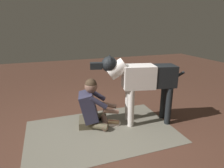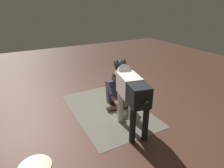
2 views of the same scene
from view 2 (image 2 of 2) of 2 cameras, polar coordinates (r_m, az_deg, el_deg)
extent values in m
plane|color=#4D2F24|center=(4.39, -3.29, -7.86)|extent=(13.74, 13.74, 0.00)
cube|color=#666255|center=(4.43, -1.17, -7.46)|extent=(2.35, 1.50, 0.01)
cube|color=brown|center=(4.66, 0.78, -4.98)|extent=(0.31, 0.38, 0.12)
cylinder|color=brown|center=(4.57, 3.24, -5.56)|extent=(0.41, 0.20, 0.11)
cylinder|color=brown|center=(4.43, 3.02, -6.65)|extent=(0.14, 0.37, 0.09)
cylinder|color=brown|center=(4.49, -0.52, -6.11)|extent=(0.39, 0.33, 0.11)
cylinder|color=brown|center=(4.38, 0.91, -6.97)|extent=(0.19, 0.37, 0.09)
cube|color=#302F45|center=(4.49, 0.99, -1.95)|extent=(0.39, 0.46, 0.51)
cylinder|color=#302F45|center=(4.35, 3.83, -0.98)|extent=(0.30, 0.14, 0.24)
cylinder|color=brown|center=(4.25, 4.04, -4.40)|extent=(0.28, 0.16, 0.12)
cylinder|color=#302F45|center=(4.25, -0.61, -1.52)|extent=(0.30, 0.14, 0.24)
cylinder|color=brown|center=(4.17, 0.81, -4.86)|extent=(0.27, 0.09, 0.12)
sphere|color=brown|center=(4.31, 1.21, 1.94)|extent=(0.21, 0.21, 0.21)
sphere|color=#3F2F21|center=(4.30, 1.22, 2.39)|extent=(0.19, 0.19, 0.19)
cylinder|color=silver|center=(3.88, 2.41, -6.77)|extent=(0.11, 0.11, 0.65)
cylinder|color=silver|center=(3.95, 5.67, -6.26)|extent=(0.11, 0.11, 0.65)
cylinder|color=black|center=(3.36, 6.05, -12.09)|extent=(0.11, 0.11, 0.65)
cylinder|color=black|center=(3.45, 9.75, -11.35)|extent=(0.11, 0.11, 0.65)
cube|color=silver|center=(3.57, 5.04, -0.36)|extent=(0.58, 0.44, 0.38)
cube|color=black|center=(3.24, 7.57, -3.05)|extent=(0.50, 0.41, 0.36)
cylinder|color=silver|center=(3.84, 3.16, 3.62)|extent=(0.42, 0.31, 0.36)
sphere|color=black|center=(3.92, 2.59, 5.32)|extent=(0.25, 0.25, 0.25)
cube|color=black|center=(4.12, 1.64, 5.94)|extent=(0.21, 0.15, 0.10)
cone|color=black|center=(3.86, 1.61, 6.51)|extent=(0.10, 0.10, 0.11)
cone|color=black|center=(3.90, 3.74, 6.68)|extent=(0.10, 0.10, 0.11)
cylinder|color=black|center=(3.06, 9.33, -5.59)|extent=(0.34, 0.12, 0.22)
cylinder|color=silver|center=(4.30, 2.65, -8.47)|extent=(0.25, 0.25, 0.01)
cylinder|color=#DAB680|center=(4.29, 2.95, -8.13)|extent=(0.19, 0.13, 0.05)
cylinder|color=#DAB680|center=(4.29, 2.36, -8.14)|extent=(0.19, 0.13, 0.05)
cylinder|color=maroon|center=(4.28, 2.66, -8.05)|extent=(0.19, 0.12, 0.04)
cylinder|color=olive|center=(2.50, -21.62, -21.66)|extent=(0.37, 0.37, 0.02)
camera|label=1|loc=(4.31, -41.47, 9.77)|focal=31.06mm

